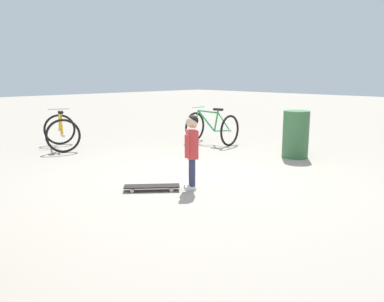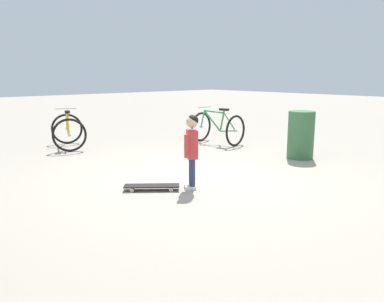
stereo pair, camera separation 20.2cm
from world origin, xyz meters
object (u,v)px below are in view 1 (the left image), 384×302
child_person (192,144)px  skateboard (152,187)px  bicycle_mid (212,128)px  trash_bin (296,134)px  bicycle_far (61,131)px

child_person → skateboard: child_person is taller
child_person → bicycle_mid: (-2.90, -2.33, -0.28)m
skateboard → bicycle_mid: 3.94m
child_person → trash_bin: (-2.95, -0.13, -0.20)m
child_person → bicycle_far: bearing=-91.0°
skateboard → child_person: bearing=146.2°
child_person → trash_bin: size_ratio=1.16×
trash_bin → skateboard: bearing=-3.2°
child_person → bicycle_far: 4.21m
skateboard → trash_bin: trash_bin is taller
child_person → skateboard: (0.48, -0.32, -0.60)m
child_person → trash_bin: 2.96m
child_person → skateboard: 0.83m
bicycle_mid → trash_bin: (-0.05, 2.20, 0.08)m
bicycle_mid → child_person: bearing=38.7°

